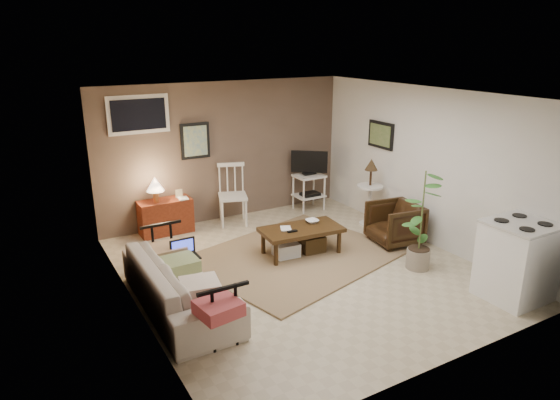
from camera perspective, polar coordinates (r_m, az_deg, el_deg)
floor at (r=7.03m, az=2.45°, el=-7.93°), size 5.00×5.00×0.00m
art_back at (r=8.47m, az=-9.67°, el=6.69°), size 0.50×0.03×0.60m
art_right at (r=8.65m, az=11.45°, el=7.29°), size 0.03×0.60×0.45m
window at (r=8.12m, az=-15.88°, el=9.38°), size 0.96×0.03×0.60m
rug at (r=7.42m, az=1.72°, el=-6.37°), size 3.26×2.87×0.03m
coffee_table at (r=7.39m, az=2.38°, el=-4.46°), size 1.24×0.71×0.45m
sofa at (r=6.04m, az=-11.49°, el=-8.48°), size 0.62×2.12×0.83m
sofa_pillows at (r=5.81m, az=-10.28°, el=-8.50°), size 0.41×2.02×0.14m
sofa_end_rails at (r=6.10m, az=-10.36°, el=-8.74°), size 0.57×2.12×0.71m
laptop at (r=6.36m, az=-10.89°, el=-5.83°), size 0.33×0.24×0.22m
red_console at (r=8.38m, az=-13.04°, el=-1.52°), size 0.85×0.38×0.99m
spindle_chair at (r=8.60m, az=-5.43°, el=0.42°), size 0.60×0.60×1.04m
tv_stand at (r=9.26m, az=3.37°, el=2.42°), size 0.56×0.44×1.12m
side_table at (r=8.57m, az=10.28°, el=1.77°), size 0.44×0.44×1.17m
armchair at (r=7.95m, az=12.98°, el=-2.44°), size 0.75×0.79×0.72m
potted_plant at (r=7.04m, az=15.90°, el=-1.88°), size 0.36×0.36×1.43m
stove at (r=6.77m, az=25.47°, el=-6.24°), size 0.76×0.71×1.00m
bowl at (r=7.51m, az=3.70°, el=-1.91°), size 0.19×0.06×0.19m
book_table at (r=7.23m, az=0.07°, el=-2.59°), size 0.14×0.08×0.21m
book_console at (r=8.26m, az=-11.58°, el=0.73°), size 0.16×0.04×0.21m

